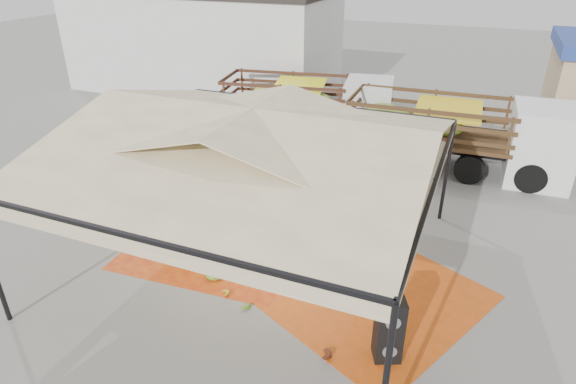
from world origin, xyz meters
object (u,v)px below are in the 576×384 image
at_px(banana_heap, 227,214).
at_px(truck_left, 314,99).
at_px(vendor, 299,165).
at_px(speaker_stack, 389,329).
at_px(truck_right, 467,128).

distance_m(banana_heap, truck_left, 8.62).
bearing_deg(banana_heap, truck_left, 93.71).
xyz_separation_m(banana_heap, vendor, (0.94, 3.02, 0.42)).
xyz_separation_m(speaker_stack, truck_right, (0.53, 9.89, 0.86)).
height_order(vendor, truck_left, truck_left).
distance_m(banana_heap, truck_right, 9.01).
bearing_deg(speaker_stack, truck_left, 92.25).
bearing_deg(speaker_stack, banana_heap, 126.20).
height_order(speaker_stack, truck_right, truck_right).
bearing_deg(speaker_stack, truck_right, 62.97).
distance_m(banana_heap, vendor, 3.19).
height_order(truck_left, truck_right, truck_right).
relative_size(speaker_stack, truck_left, 0.19).
height_order(banana_heap, speaker_stack, speaker_stack).
xyz_separation_m(speaker_stack, truck_left, (-5.65, 11.48, 0.76)).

